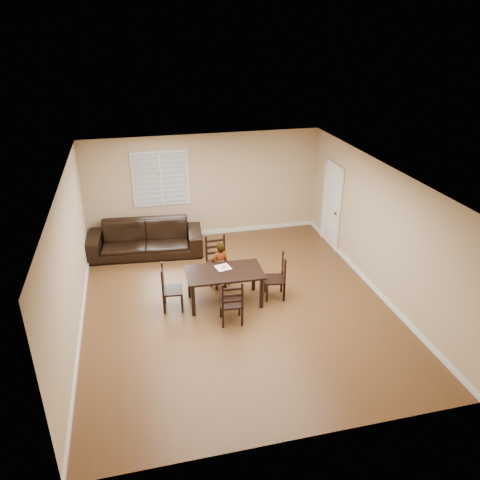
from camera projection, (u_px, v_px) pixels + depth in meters
name	position (u px, v px, depth m)	size (l,w,h in m)	color
ground	(236.00, 304.00, 9.48)	(7.00, 7.00, 0.00)	#58321E
room	(235.00, 218.00, 8.87)	(6.04, 7.04, 2.72)	tan
dining_table	(225.00, 275.00, 9.28)	(1.53, 0.89, 0.71)	black
chair_near	(216.00, 260.00, 10.20)	(0.48, 0.45, 1.02)	black
chair_far	(232.00, 306.00, 8.65)	(0.44, 0.42, 0.92)	black
chair_left	(167.00, 290.00, 9.15)	(0.44, 0.47, 0.94)	black
chair_right	(280.00, 278.00, 9.55)	(0.47, 0.49, 0.95)	black
child	(220.00, 266.00, 9.79)	(0.40, 0.26, 1.08)	gray
napkin	(223.00, 267.00, 9.39)	(0.28, 0.28, 0.00)	beige
donut	(224.00, 266.00, 9.38)	(0.09, 0.09, 0.03)	#D0844A
sofa	(145.00, 239.00, 11.36)	(2.73, 1.07, 0.80)	black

